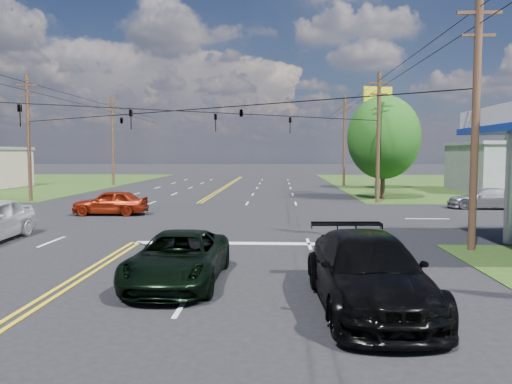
{
  "coord_description": "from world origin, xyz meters",
  "views": [
    {
      "loc": [
        5.8,
        -15.78,
        3.64
      ],
      "look_at": [
        4.79,
        6.0,
        1.94
      ],
      "focal_mm": 35.0,
      "sensor_mm": 36.0,
      "label": 1
    }
  ],
  "objects_px": {
    "pole_left_far": "(113,140)",
    "pole_right_far": "(344,139)",
    "suv_black": "(368,272)",
    "pole_se": "(476,118)",
    "pole_nw": "(29,136)",
    "pickup_dkgreen": "(178,258)",
    "tree_right_a": "(384,138)",
    "tree_right_b": "(384,148)",
    "pole_ne": "(378,136)"
  },
  "relations": [
    {
      "from": "pole_left_far",
      "to": "pole_right_far",
      "type": "relative_size",
      "value": 1.0
    },
    {
      "from": "pole_left_far",
      "to": "suv_black",
      "type": "xyz_separation_m",
      "value": [
        20.89,
        -44.19,
        -4.31
      ]
    },
    {
      "from": "pole_se",
      "to": "pole_nw",
      "type": "height_order",
      "value": "same"
    },
    {
      "from": "pole_nw",
      "to": "pole_left_far",
      "type": "height_order",
      "value": "pole_left_far"
    },
    {
      "from": "pole_se",
      "to": "suv_black",
      "type": "height_order",
      "value": "pole_se"
    },
    {
      "from": "pole_left_far",
      "to": "pickup_dkgreen",
      "type": "xyz_separation_m",
      "value": [
        16.0,
        -42.19,
        -4.45
      ]
    },
    {
      "from": "pole_se",
      "to": "tree_right_a",
      "type": "xyz_separation_m",
      "value": [
        1.0,
        21.0,
        -0.05
      ]
    },
    {
      "from": "tree_right_a",
      "to": "pickup_dkgreen",
      "type": "xyz_separation_m",
      "value": [
        -11.0,
        -26.19,
        -4.15
      ]
    },
    {
      "from": "tree_right_b",
      "to": "suv_black",
      "type": "relative_size",
      "value": 1.2
    },
    {
      "from": "pole_right_far",
      "to": "pickup_dkgreen",
      "type": "distance_m",
      "value": 43.59
    },
    {
      "from": "pole_se",
      "to": "pole_right_far",
      "type": "height_order",
      "value": "pole_right_far"
    },
    {
      "from": "pickup_dkgreen",
      "to": "pole_ne",
      "type": "bearing_deg",
      "value": 67.6
    },
    {
      "from": "tree_right_b",
      "to": "pole_right_far",
      "type": "bearing_deg",
      "value": 131.19
    },
    {
      "from": "pole_right_far",
      "to": "tree_right_b",
      "type": "height_order",
      "value": "pole_right_far"
    },
    {
      "from": "pole_left_far",
      "to": "pole_nw",
      "type": "bearing_deg",
      "value": -90.0
    },
    {
      "from": "tree_right_a",
      "to": "tree_right_b",
      "type": "relative_size",
      "value": 1.15
    },
    {
      "from": "tree_right_a",
      "to": "pole_se",
      "type": "bearing_deg",
      "value": -92.73
    },
    {
      "from": "pickup_dkgreen",
      "to": "suv_black",
      "type": "distance_m",
      "value": 5.28
    },
    {
      "from": "tree_right_b",
      "to": "pickup_dkgreen",
      "type": "bearing_deg",
      "value": -109.47
    },
    {
      "from": "pole_ne",
      "to": "pole_left_far",
      "type": "bearing_deg",
      "value": 143.84
    },
    {
      "from": "pole_nw",
      "to": "pole_left_far",
      "type": "xyz_separation_m",
      "value": [
        0.0,
        19.0,
        0.25
      ]
    },
    {
      "from": "pole_ne",
      "to": "pole_left_far",
      "type": "xyz_separation_m",
      "value": [
        -26.0,
        19.0,
        0.25
      ]
    },
    {
      "from": "pole_ne",
      "to": "tree_right_b",
      "type": "xyz_separation_m",
      "value": [
        3.5,
        15.0,
        -0.7
      ]
    },
    {
      "from": "pole_nw",
      "to": "tree_right_a",
      "type": "relative_size",
      "value": 1.16
    },
    {
      "from": "pole_se",
      "to": "pole_left_far",
      "type": "distance_m",
      "value": 45.22
    },
    {
      "from": "tree_right_b",
      "to": "pickup_dkgreen",
      "type": "relative_size",
      "value": 1.38
    },
    {
      "from": "pole_ne",
      "to": "pole_right_far",
      "type": "bearing_deg",
      "value": 90.0
    },
    {
      "from": "tree_right_b",
      "to": "tree_right_a",
      "type": "bearing_deg",
      "value": -101.77
    },
    {
      "from": "pole_left_far",
      "to": "tree_right_b",
      "type": "height_order",
      "value": "pole_left_far"
    },
    {
      "from": "pole_right_far",
      "to": "suv_black",
      "type": "xyz_separation_m",
      "value": [
        -5.11,
        -44.19,
        -4.31
      ]
    },
    {
      "from": "pole_ne",
      "to": "tree_right_a",
      "type": "bearing_deg",
      "value": 71.57
    },
    {
      "from": "tree_right_a",
      "to": "suv_black",
      "type": "height_order",
      "value": "tree_right_a"
    },
    {
      "from": "pole_left_far",
      "to": "pickup_dkgreen",
      "type": "relative_size",
      "value": 1.95
    },
    {
      "from": "pole_left_far",
      "to": "suv_black",
      "type": "relative_size",
      "value": 1.69
    },
    {
      "from": "pole_left_far",
      "to": "tree_right_a",
      "type": "bearing_deg",
      "value": -30.65
    },
    {
      "from": "pickup_dkgreen",
      "to": "suv_black",
      "type": "height_order",
      "value": "suv_black"
    },
    {
      "from": "tree_right_a",
      "to": "pole_right_far",
      "type": "bearing_deg",
      "value": 93.58
    },
    {
      "from": "pole_right_far",
      "to": "pole_left_far",
      "type": "bearing_deg",
      "value": 180.0
    },
    {
      "from": "pole_right_far",
      "to": "suv_black",
      "type": "bearing_deg",
      "value": -96.6
    },
    {
      "from": "pole_nw",
      "to": "pole_right_far",
      "type": "relative_size",
      "value": 0.95
    },
    {
      "from": "pole_ne",
      "to": "tree_right_b",
      "type": "distance_m",
      "value": 15.42
    },
    {
      "from": "pole_left_far",
      "to": "pickup_dkgreen",
      "type": "distance_m",
      "value": 45.34
    },
    {
      "from": "tree_right_a",
      "to": "pickup_dkgreen",
      "type": "distance_m",
      "value": 28.71
    },
    {
      "from": "pole_nw",
      "to": "suv_black",
      "type": "distance_m",
      "value": 32.98
    },
    {
      "from": "pole_se",
      "to": "tree_right_a",
      "type": "relative_size",
      "value": 1.16
    },
    {
      "from": "pole_nw",
      "to": "pole_left_far",
      "type": "distance_m",
      "value": 19.0
    },
    {
      "from": "pole_se",
      "to": "pole_right_far",
      "type": "relative_size",
      "value": 0.95
    },
    {
      "from": "pole_ne",
      "to": "pole_left_far",
      "type": "distance_m",
      "value": 32.2
    },
    {
      "from": "pole_nw",
      "to": "pickup_dkgreen",
      "type": "bearing_deg",
      "value": -55.4
    },
    {
      "from": "suv_black",
      "to": "pickup_dkgreen",
      "type": "bearing_deg",
      "value": 154.74
    }
  ]
}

